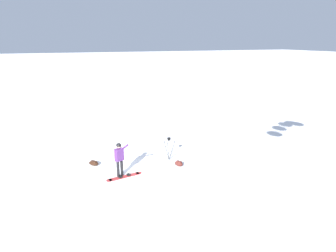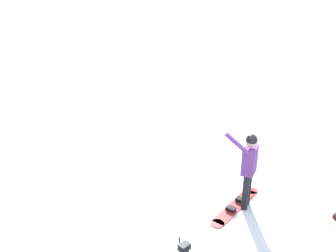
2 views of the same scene
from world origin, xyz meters
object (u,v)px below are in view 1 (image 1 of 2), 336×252
snowboarder (119,156)px  camera_tripod (169,144)px  snowboard (124,176)px  gear_bag_large (94,163)px  gear_bag_small (179,163)px

snowboarder → camera_tripod: bearing=108.1°
snowboard → gear_bag_large: 2.33m
gear_bag_large → gear_bag_small: size_ratio=1.21×
snowboard → gear_bag_small: size_ratio=3.30×
snowboarder → gear_bag_large: snowboarder is taller
snowboarder → gear_bag_small: bearing=90.6°
gear_bag_small → snowboarder: bearing=-89.4°
gear_bag_large → gear_bag_small: bearing=67.2°
snowboarder → snowboard: (0.13, 0.17, -1.08)m
camera_tripod → gear_bag_small: size_ratio=2.40×
gear_bag_large → camera_tripod: bearing=78.3°
snowboarder → snowboard: 1.10m
camera_tripod → gear_bag_small: camera_tripod is taller
snowboarder → gear_bag_small: snowboarder is taller
snowboarder → camera_tripod: snowboarder is taller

